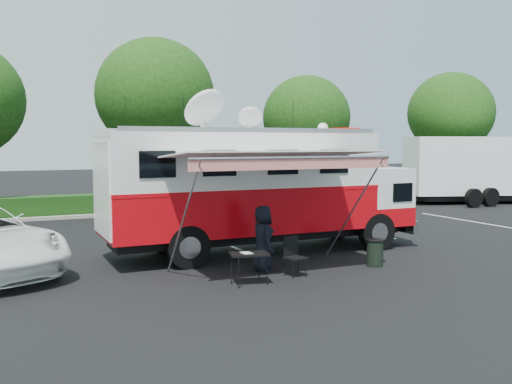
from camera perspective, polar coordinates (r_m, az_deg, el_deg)
ground_plane at (r=18.32m, az=0.66°, el=-6.06°), size 120.00×120.00×0.00m
back_border at (r=30.50m, az=-7.89°, el=7.75°), size 60.00×6.14×8.87m
stall_lines at (r=20.85m, az=-4.14°, el=-4.70°), size 24.12×5.50×0.01m
command_truck at (r=18.00m, az=0.41°, el=0.44°), size 10.12×2.78×4.86m
awning at (r=14.95m, az=1.97°, el=3.54°), size 5.52×2.84×3.33m
person at (r=15.68m, az=0.68°, el=-7.94°), size 0.62×0.91×1.81m
folding_table at (r=14.11m, az=-0.70°, el=-6.32°), size 1.06×0.85×0.79m
folding_chair at (r=15.12m, az=3.74°, el=-6.05°), size 0.60×0.63×1.04m
trash_bin at (r=16.62m, az=11.81°, el=-5.95°), size 0.51×0.51×0.76m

